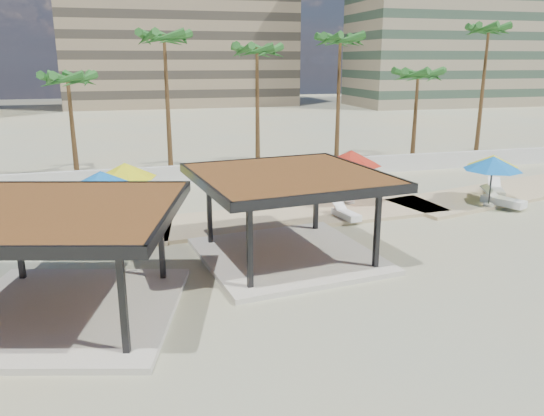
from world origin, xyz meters
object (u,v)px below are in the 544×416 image
(lounger_b, at_px, (346,214))
(lounger_d, at_px, (496,191))
(umbrella_c, at_px, (351,158))
(lounger_c, at_px, (502,201))
(pavilion_central, at_px, (288,208))
(lounger_a, at_px, (8,240))
(pavilion_west, at_px, (61,252))

(lounger_b, xyz_separation_m, lounger_d, (10.19, 2.10, 0.02))
(umbrella_c, relative_size, lounger_c, 1.57)
(lounger_b, height_order, lounger_c, lounger_c)
(pavilion_central, bearing_deg, lounger_c, 10.38)
(pavilion_central, relative_size, lounger_a, 3.63)
(pavilion_west, distance_m, lounger_a, 7.82)
(lounger_a, bearing_deg, lounger_b, -112.94)
(pavilion_central, xyz_separation_m, lounger_a, (-10.97, 4.11, -1.72))
(umbrella_c, xyz_separation_m, lounger_b, (-1.26, -2.47, -2.30))
(umbrella_c, xyz_separation_m, lounger_d, (8.93, -0.37, -2.27))
(pavilion_west, distance_m, lounger_b, 14.22)
(umbrella_c, distance_m, lounger_d, 9.23)
(lounger_a, distance_m, lounger_d, 25.48)
(lounger_a, distance_m, lounger_c, 24.20)
(pavilion_central, relative_size, lounger_b, 3.83)
(umbrella_c, relative_size, lounger_b, 1.95)
(pavilion_west, relative_size, lounger_d, 3.81)
(lounger_b, bearing_deg, lounger_c, -99.98)
(pavilion_west, distance_m, lounger_c, 22.45)
(lounger_a, xyz_separation_m, lounger_b, (15.20, 0.00, -0.01))
(umbrella_c, xyz_separation_m, lounger_c, (7.75, -2.46, -2.25))
(pavilion_west, bearing_deg, lounger_c, 33.32)
(pavilion_central, xyz_separation_m, lounger_d, (14.42, 6.21, -1.71))
(lounger_b, distance_m, lounger_c, 9.01)
(pavilion_central, height_order, lounger_d, pavilion_central)
(pavilion_west, height_order, lounger_d, pavilion_west)
(lounger_a, bearing_deg, umbrella_c, -104.41)
(umbrella_c, bearing_deg, pavilion_west, -144.86)
(lounger_b, bearing_deg, lounger_d, -88.37)
(umbrella_c, xyz_separation_m, lounger_a, (-16.46, -2.47, -2.29))
(pavilion_central, height_order, lounger_c, pavilion_central)
(pavilion_central, distance_m, lounger_a, 11.84)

